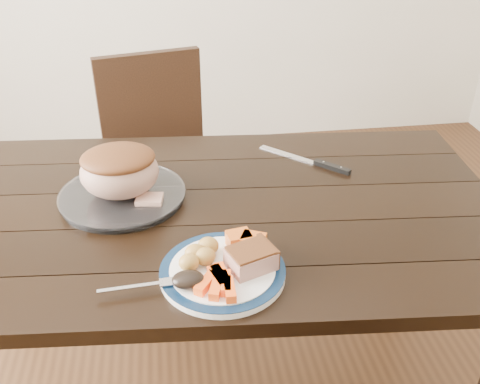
{
  "coord_description": "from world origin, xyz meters",
  "views": [
    {
      "loc": [
        -0.09,
        -1.23,
        1.54
      ],
      "look_at": [
        0.08,
        -0.02,
        0.8
      ],
      "focal_mm": 40.0,
      "sensor_mm": 36.0,
      "label": 1
    }
  ],
  "objects": [
    {
      "name": "carving_knife",
      "position": [
        0.36,
        0.18,
        0.76
      ],
      "size": [
        0.24,
        0.24,
        0.01
      ],
      "rotation": [
        0.0,
        0.0,
        -0.77
      ],
      "color": "silver",
      "rests_on": "dining_table"
    },
    {
      "name": "carrot_batons",
      "position": [
        -0.01,
        -0.35,
        0.78
      ],
      "size": [
        0.09,
        0.12,
        0.02
      ],
      "color": "#FF5515",
      "rests_on": "dinner_plate"
    },
    {
      "name": "dining_table",
      "position": [
        -0.0,
        0.0,
        0.66
      ],
      "size": [
        1.67,
        1.03,
        0.75
      ],
      "rotation": [
        0.0,
        0.0,
        -0.08
      ],
      "color": "black",
      "rests_on": "ground"
    },
    {
      "name": "cut_slice",
      "position": [
        -0.16,
        0.01,
        0.78
      ],
      "size": [
        0.08,
        0.07,
        0.02
      ],
      "primitive_type": "cube",
      "rotation": [
        0.0,
        0.0,
        -0.15
      ],
      "color": "tan",
      "rests_on": "serving_platter"
    },
    {
      "name": "dark_mushroom",
      "position": [
        -0.08,
        -0.34,
        0.79
      ],
      "size": [
        0.07,
        0.05,
        0.03
      ],
      "primitive_type": "ellipsoid",
      "color": "black",
      "rests_on": "dinner_plate"
    },
    {
      "name": "chair_far",
      "position": [
        -0.14,
        0.74,
        0.52
      ],
      "size": [
        0.51,
        0.51,
        0.93
      ],
      "rotation": [
        0.0,
        0.0,
        3.37
      ],
      "color": "black",
      "rests_on": "ground"
    },
    {
      "name": "roast_joint",
      "position": [
        -0.24,
        0.07,
        0.84
      ],
      "size": [
        0.21,
        0.18,
        0.14
      ],
      "primitive_type": "ellipsoid",
      "color": "tan",
      "rests_on": "serving_platter"
    },
    {
      "name": "fork",
      "position": [
        -0.17,
        -0.33,
        0.77
      ],
      "size": [
        0.18,
        0.03,
        0.0
      ],
      "rotation": [
        0.0,
        0.0,
        0.07
      ],
      "color": "silver",
      "rests_on": "dinner_plate"
    },
    {
      "name": "roasted_potatoes",
      "position": [
        -0.05,
        -0.26,
        0.79
      ],
      "size": [
        0.1,
        0.1,
        0.04
      ],
      "color": "gold",
      "rests_on": "dinner_plate"
    },
    {
      "name": "pork_slice",
      "position": [
        0.07,
        -0.3,
        0.79
      ],
      "size": [
        0.12,
        0.11,
        0.04
      ],
      "primitive_type": "cube",
      "rotation": [
        0.0,
        0.0,
        0.36
      ],
      "color": "tan",
      "rests_on": "dinner_plate"
    },
    {
      "name": "pumpkin_wedges",
      "position": [
        0.07,
        -0.23,
        0.79
      ],
      "size": [
        0.1,
        0.07,
        0.04
      ],
      "color": "orange",
      "rests_on": "dinner_plate"
    },
    {
      "name": "dinner_plate",
      "position": [
        0.0,
        -0.29,
        0.76
      ],
      "size": [
        0.29,
        0.29,
        0.02
      ],
      "primitive_type": "cylinder",
      "color": "white",
      "rests_on": "dining_table"
    },
    {
      "name": "serving_platter",
      "position": [
        -0.24,
        0.07,
        0.76
      ],
      "size": [
        0.34,
        0.34,
        0.02
      ],
      "primitive_type": "cylinder",
      "color": "white",
      "rests_on": "dining_table"
    },
    {
      "name": "plate_rim",
      "position": [
        0.0,
        -0.29,
        0.77
      ],
      "size": [
        0.29,
        0.29,
        0.02
      ],
      "primitive_type": "torus",
      "color": "#0B1E37",
      "rests_on": "dinner_plate"
    }
  ]
}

